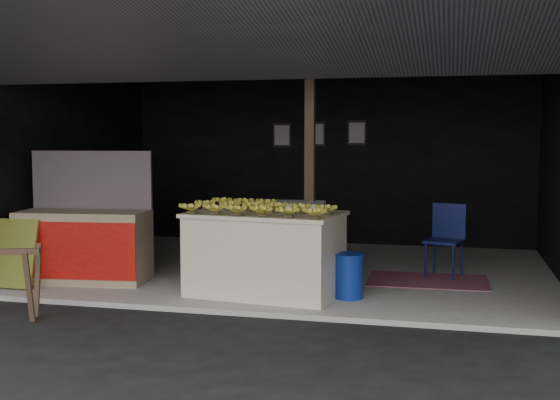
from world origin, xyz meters
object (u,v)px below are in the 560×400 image
(banana_table, at_px, (265,253))
(neighbor_stall, at_px, (84,243))
(sawhorse, at_px, (1,276))
(water_barrel, at_px, (349,277))
(white_crate, at_px, (287,241))
(plastic_chair, at_px, (446,234))

(banana_table, bearing_deg, neighbor_stall, -176.71)
(sawhorse, distance_m, water_barrel, 3.71)
(white_crate, bearing_deg, banana_table, -96.04)
(sawhorse, bearing_deg, white_crate, 25.84)
(neighbor_stall, relative_size, plastic_chair, 1.76)
(water_barrel, distance_m, plastic_chair, 1.94)
(banana_table, xyz_separation_m, neighbor_stall, (-2.41, 0.15, 0.01))
(neighbor_stall, bearing_deg, banana_table, -10.05)
(white_crate, distance_m, sawhorse, 3.47)
(white_crate, height_order, plastic_chair, white_crate)
(sawhorse, xyz_separation_m, plastic_chair, (4.38, 3.24, 0.14))
(neighbor_stall, relative_size, water_barrel, 3.47)
(banana_table, height_order, neighbor_stall, neighbor_stall)
(neighbor_stall, height_order, sawhorse, neighbor_stall)
(banana_table, relative_size, sawhorse, 2.15)
(plastic_chair, bearing_deg, neighbor_stall, -144.40)
(white_crate, distance_m, water_barrel, 1.28)
(sawhorse, bearing_deg, water_barrel, 6.05)
(banana_table, distance_m, sawhorse, 2.85)
(plastic_chair, bearing_deg, sawhorse, -126.27)
(banana_table, xyz_separation_m, sawhorse, (-2.35, -1.61, -0.06))
(neighbor_stall, xyz_separation_m, sawhorse, (0.06, -1.76, -0.08))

